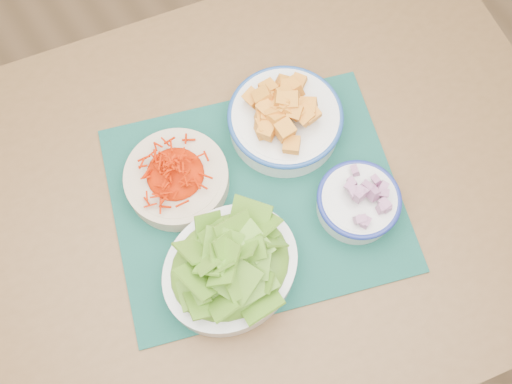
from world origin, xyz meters
TOP-DOWN VIEW (x-y plane):
  - ground at (0.00, 0.00)m, footprint 4.00×4.00m
  - table at (-0.19, 0.33)m, footprint 1.45×1.12m
  - placemat at (-0.13, 0.31)m, footprint 0.61×0.55m
  - carrot_bowl at (-0.23, 0.41)m, footprint 0.21×0.21m
  - squash_bowl at (-0.01, 0.39)m, footprint 0.21×0.21m
  - lettuce_bowl at (-0.24, 0.22)m, footprint 0.26×0.23m
  - onion_bowl at (0.00, 0.19)m, footprint 0.17×0.17m

SIDE VIEW (x-z plane):
  - ground at x=0.00m, z-range 0.00..0.00m
  - table at x=-0.19m, z-range 0.29..1.04m
  - placemat at x=-0.13m, z-range 0.75..0.75m
  - carrot_bowl at x=-0.23m, z-range 0.75..0.82m
  - onion_bowl at x=0.00m, z-range 0.75..0.82m
  - squash_bowl at x=-0.01m, z-range 0.75..0.85m
  - lettuce_bowl at x=-0.24m, z-range 0.75..0.86m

